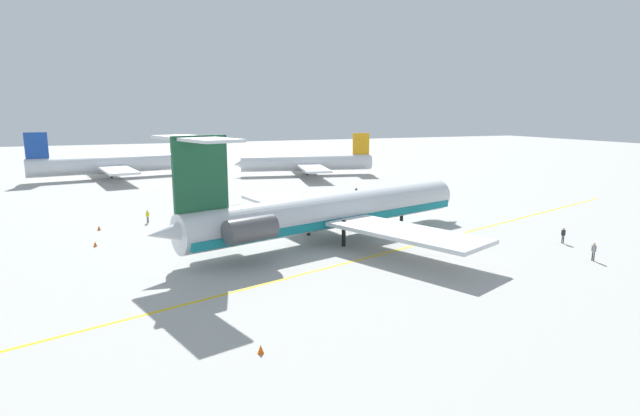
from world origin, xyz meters
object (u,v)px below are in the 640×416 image
(airliner_far_left, at_px, (115,164))
(ground_crew_starboard, at_px, (594,249))
(ground_crew_near_nose, at_px, (356,191))
(safety_cone_tail, at_px, (261,349))
(airliner_mid_left, at_px, (303,163))
(safety_cone_wingtip, at_px, (99,228))
(ground_crew_near_tail, at_px, (563,233))
(ground_crew_portside, at_px, (147,215))
(safety_cone_nose, at_px, (95,244))
(main_jetliner, at_px, (326,212))

(airliner_far_left, xyz_separation_m, ground_crew_starboard, (41.19, -82.57, -1.81))
(ground_crew_near_nose, height_order, safety_cone_tail, ground_crew_near_nose)
(ground_crew_near_nose, distance_m, ground_crew_starboard, 40.32)
(airliner_far_left, relative_size, ground_crew_starboard, 18.90)
(airliner_mid_left, height_order, safety_cone_wingtip, airliner_mid_left)
(ground_crew_starboard, relative_size, safety_cone_wingtip, 3.19)
(ground_crew_near_tail, xyz_separation_m, ground_crew_portside, (-40.50, 27.59, -0.04))
(airliner_mid_left, relative_size, ground_crew_portside, 18.58)
(airliner_mid_left, bearing_deg, ground_crew_near_nose, 96.64)
(safety_cone_wingtip, bearing_deg, ground_crew_portside, 20.23)
(airliner_far_left, bearing_deg, safety_cone_nose, -101.61)
(main_jetliner, height_order, safety_cone_tail, main_jetliner)
(ground_crew_portside, bearing_deg, main_jetliner, 54.63)
(ground_crew_portside, height_order, safety_cone_wingtip, ground_crew_portside)
(airliner_far_left, bearing_deg, ground_crew_portside, -95.27)
(airliner_mid_left, bearing_deg, main_jetliner, 83.42)
(ground_crew_near_tail, xyz_separation_m, ground_crew_starboard, (-2.60, -5.87, 0.03))
(main_jetliner, xyz_separation_m, airliner_far_left, (-20.72, 65.93, -0.31))
(main_jetliner, distance_m, ground_crew_portside, 24.33)
(ground_crew_near_nose, distance_m, ground_crew_near_tail, 34.99)
(ground_crew_near_tail, xyz_separation_m, safety_cone_wingtip, (-46.17, 25.51, -0.81))
(ground_crew_near_nose, distance_m, safety_cone_tail, 54.46)
(main_jetliner, distance_m, ground_crew_near_nose, 28.00)
(ground_crew_portside, height_order, safety_cone_tail, ground_crew_portside)
(airliner_mid_left, bearing_deg, ground_crew_starboard, 103.43)
(ground_crew_near_tail, bearing_deg, safety_cone_nose, -78.24)
(airliner_far_left, relative_size, ground_crew_near_nose, 18.79)
(ground_crew_starboard, bearing_deg, safety_cone_tail, -12.41)
(airliner_mid_left, xyz_separation_m, safety_cone_wingtip, (-41.10, -40.50, -2.43))
(main_jetliner, height_order, ground_crew_near_nose, main_jetliner)
(ground_crew_portside, height_order, safety_cone_nose, ground_crew_portside)
(ground_crew_portside, bearing_deg, ground_crew_near_tail, 64.35)
(ground_crew_starboard, bearing_deg, safety_cone_wingtip, -58.23)
(airliner_far_left, xyz_separation_m, airliner_mid_left, (38.72, -10.69, -0.22))
(ground_crew_portside, relative_size, safety_cone_wingtip, 3.00)
(main_jetliner, xyz_separation_m, safety_cone_tail, (-13.73, -22.71, -2.96))
(ground_crew_near_nose, bearing_deg, airliner_far_left, -119.25)
(ground_crew_near_nose, height_order, safety_cone_nose, ground_crew_near_nose)
(airliner_mid_left, xyz_separation_m, ground_crew_starboard, (2.47, -71.87, -1.59))
(ground_crew_near_tail, bearing_deg, main_jetliner, -82.46)
(ground_crew_near_nose, height_order, ground_crew_starboard, ground_crew_near_nose)
(ground_crew_portside, bearing_deg, ground_crew_starboard, 57.18)
(ground_crew_near_nose, bearing_deg, airliner_mid_left, -164.31)
(ground_crew_starboard, bearing_deg, ground_crew_portside, -63.91)
(ground_crew_near_tail, distance_m, safety_cone_wingtip, 52.75)
(ground_crew_near_tail, bearing_deg, ground_crew_portside, -91.71)
(ground_crew_starboard, height_order, safety_cone_tail, ground_crew_starboard)
(main_jetliner, relative_size, ground_crew_starboard, 22.74)
(ground_crew_portside, xyz_separation_m, safety_cone_tail, (3.70, -39.54, -0.77))
(ground_crew_near_tail, bearing_deg, ground_crew_near_nose, -134.64)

